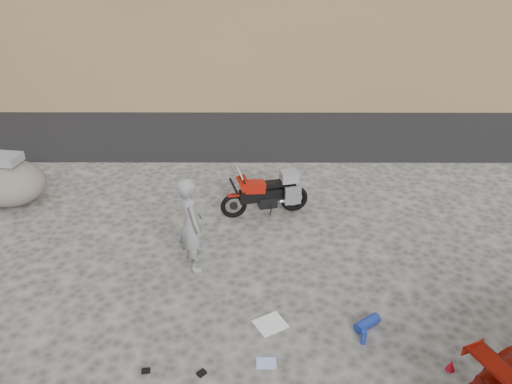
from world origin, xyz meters
TOP-DOWN VIEW (x-y plane):
  - ground at (0.00, 0.00)m, footprint 140.00×140.00m
  - road at (0.00, 9.00)m, footprint 120.00×7.00m
  - motorcycle at (1.09, 2.74)m, footprint 2.04×0.87m
  - man at (-0.43, 0.72)m, footprint 0.70×0.83m
  - boulder at (-5.05, 3.23)m, footprint 2.02×1.87m
  - gear_white_cloth at (1.04, -0.90)m, footprint 0.64×0.62m
  - gear_blue_mat at (2.66, -0.97)m, footprint 0.49×0.43m
  - gear_bottle at (2.53, -1.32)m, footprint 0.11×0.11m
  - gear_funnel at (3.76, -1.86)m, footprint 0.17×0.17m
  - gear_glove_a at (-0.87, -1.91)m, footprint 0.14×0.10m
  - gear_glove_b at (-0.02, -1.96)m, footprint 0.17×0.17m
  - gear_blue_cloth at (0.96, -1.75)m, footprint 0.31×0.23m

SIDE VIEW (x-z plane):
  - ground at x=0.00m, z-range 0.00..0.00m
  - road at x=0.00m, z-range -0.03..0.03m
  - man at x=-0.43m, z-range -0.97..0.97m
  - gear_blue_cloth at x=0.96m, z-range 0.00..0.01m
  - gear_white_cloth at x=1.04m, z-range 0.00..0.02m
  - gear_glove_a at x=-0.87m, z-range 0.00..0.04m
  - gear_glove_b at x=-0.02m, z-range 0.00..0.04m
  - gear_funnel at x=3.76m, z-range 0.00..0.19m
  - gear_blue_mat at x=2.66m, z-range 0.00..0.19m
  - gear_bottle at x=2.53m, z-range 0.00..0.25m
  - motorcycle at x=1.09m, z-range -0.09..1.14m
  - boulder at x=-5.05m, z-range -0.08..1.17m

